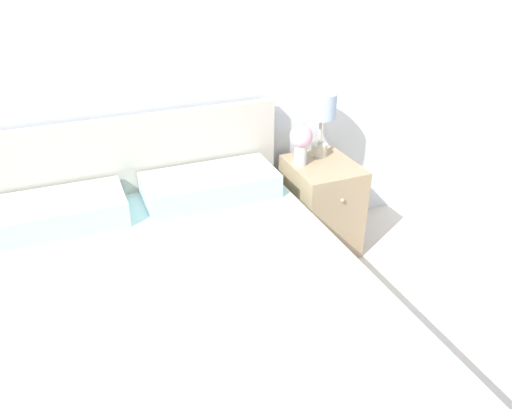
% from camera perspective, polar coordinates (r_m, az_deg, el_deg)
% --- Properties ---
extents(ground_plane, '(12.00, 12.00, 0.00)m').
position_cam_1_polar(ground_plane, '(3.36, -13.28, -6.48)').
color(ground_plane, silver).
extents(wall_back, '(8.00, 0.06, 2.60)m').
position_cam_1_polar(wall_back, '(2.90, -16.53, 15.80)').
color(wall_back, white).
rests_on(wall_back, ground_plane).
extents(bed, '(1.86, 2.11, 0.99)m').
position_cam_1_polar(bed, '(2.41, -9.71, -13.75)').
color(bed, white).
rests_on(bed, ground_plane).
extents(nightstand, '(0.40, 0.50, 0.61)m').
position_cam_1_polar(nightstand, '(3.31, 7.40, -0.21)').
color(nightstand, tan).
rests_on(nightstand, ground_plane).
extents(table_lamp, '(0.18, 0.18, 0.41)m').
position_cam_1_polar(table_lamp, '(3.18, 7.51, 10.38)').
color(table_lamp, beige).
rests_on(table_lamp, nightstand).
extents(flower_vase, '(0.14, 0.14, 0.25)m').
position_cam_1_polar(flower_vase, '(3.09, 5.20, 7.24)').
color(flower_vase, silver).
rests_on(flower_vase, nightstand).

